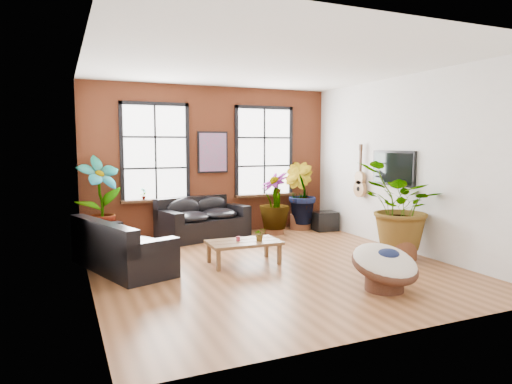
% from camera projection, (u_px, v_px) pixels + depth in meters
% --- Properties ---
extents(room, '(6.04, 6.54, 3.54)m').
position_uv_depth(room, '(266.00, 167.00, 8.05)').
color(room, brown).
rests_on(room, ground).
extents(sofa_back, '(2.21, 1.49, 0.93)m').
position_uv_depth(sofa_back, '(202.00, 219.00, 10.48)').
color(sofa_back, black).
rests_on(sofa_back, ground).
extents(sofa_left, '(1.58, 2.37, 0.87)m').
position_uv_depth(sofa_left, '(119.00, 247.00, 7.76)').
color(sofa_left, black).
rests_on(sofa_left, ground).
extents(coffee_table, '(1.30, 0.77, 0.49)m').
position_uv_depth(coffee_table, '(244.00, 244.00, 8.17)').
color(coffee_table, brown).
rests_on(coffee_table, ground).
extents(papasan_chair, '(1.07, 1.08, 0.73)m').
position_uv_depth(papasan_chair, '(385.00, 265.00, 6.67)').
color(papasan_chair, '#4A281A').
rests_on(papasan_chair, ground).
extents(poster, '(0.74, 0.06, 0.98)m').
position_uv_depth(poster, '(213.00, 152.00, 10.80)').
color(poster, black).
rests_on(poster, room).
extents(tv_wall_unit, '(0.13, 1.86, 1.20)m').
position_uv_depth(tv_wall_unit, '(383.00, 173.00, 9.64)').
color(tv_wall_unit, black).
rests_on(tv_wall_unit, room).
extents(media_box, '(0.60, 0.51, 0.47)m').
position_uv_depth(media_box, '(325.00, 221.00, 11.34)').
color(media_box, black).
rests_on(media_box, ground).
extents(pot_back_left, '(0.51, 0.51, 0.36)m').
position_uv_depth(pot_back_left, '(101.00, 237.00, 9.64)').
color(pot_back_left, brown).
rests_on(pot_back_left, ground).
extents(pot_back_right, '(0.68, 0.68, 0.38)m').
position_uv_depth(pot_back_right, '(300.00, 222.00, 11.52)').
color(pot_back_right, brown).
rests_on(pot_back_right, ground).
extents(pot_right_wall, '(0.75, 0.75, 0.42)m').
position_uv_depth(pot_right_wall, '(401.00, 248.00, 8.53)').
color(pot_right_wall, brown).
rests_on(pot_right_wall, ground).
extents(pot_mid, '(0.55, 0.55, 0.33)m').
position_uv_depth(pot_mid, '(274.00, 227.00, 10.90)').
color(pot_mid, brown).
rests_on(pot_mid, ground).
extents(floor_plant_back_left, '(1.10, 0.93, 1.77)m').
position_uv_depth(floor_plant_back_left, '(100.00, 197.00, 9.53)').
color(floor_plant_back_left, '#0F3B10').
rests_on(floor_plant_back_left, ground).
extents(floor_plant_back_right, '(0.93, 1.03, 1.54)m').
position_uv_depth(floor_plant_back_right, '(300.00, 193.00, 11.44)').
color(floor_plant_back_right, '#0F3B10').
rests_on(floor_plant_back_right, ground).
extents(floor_plant_right_wall, '(1.84, 1.72, 1.66)m').
position_uv_depth(floor_plant_right_wall, '(400.00, 206.00, 8.47)').
color(floor_plant_right_wall, '#0F3B10').
rests_on(floor_plant_right_wall, ground).
extents(floor_plant_mid, '(0.84, 0.84, 1.34)m').
position_uv_depth(floor_plant_mid, '(274.00, 201.00, 10.80)').
color(floor_plant_mid, '#0F3B10').
rests_on(floor_plant_mid, ground).
extents(table_plant, '(0.22, 0.20, 0.23)m').
position_uv_depth(table_plant, '(260.00, 234.00, 8.17)').
color(table_plant, '#0F3B10').
rests_on(table_plant, coffee_table).
extents(sill_plant_left, '(0.17, 0.17, 0.27)m').
position_uv_depth(sill_plant_left, '(144.00, 194.00, 10.20)').
color(sill_plant_left, '#0F3B10').
rests_on(sill_plant_left, room).
extents(sill_plant_right, '(0.19, 0.19, 0.27)m').
position_uv_depth(sill_plant_right, '(278.00, 188.00, 11.52)').
color(sill_plant_right, '#0F3B10').
rests_on(sill_plant_right, room).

